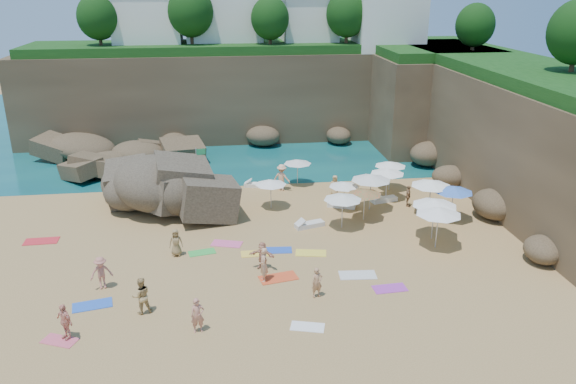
{
  "coord_description": "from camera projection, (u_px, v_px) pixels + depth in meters",
  "views": [
    {
      "loc": [
        -2.17,
        -28.89,
        14.07
      ],
      "look_at": [
        2.0,
        3.0,
        2.0
      ],
      "focal_mm": 35.0,
      "sensor_mm": 36.0,
      "label": 1
    }
  ],
  "objects": [
    {
      "name": "marina_masts",
      "position": [
        73.0,
        98.0,
        56.82
      ],
      "size": [
        3.1,
        0.1,
        6.0
      ],
      "color": "white",
      "rests_on": "ground"
    },
    {
      "name": "towel_12",
      "position": [
        311.0,
        253.0,
        31.01
      ],
      "size": [
        1.82,
        1.15,
        0.03
      ],
      "primitive_type": "cube",
      "rotation": [
        0.0,
        0.0,
        -0.19
      ],
      "color": "yellow",
      "rests_on": "ground"
    },
    {
      "name": "towel_4",
      "position": [
        256.0,
        253.0,
        30.95
      ],
      "size": [
        1.62,
        0.83,
        0.03
      ],
      "primitive_type": "cube",
      "rotation": [
        0.0,
        0.0,
        0.02
      ],
      "color": "yellow",
      "rests_on": "ground"
    },
    {
      "name": "parasol_4",
      "position": [
        390.0,
        164.0,
        39.87
      ],
      "size": [
        2.23,
        2.23,
        2.11
      ],
      "color": "silver",
      "rests_on": "ground"
    },
    {
      "name": "person_lie_0",
      "position": [
        103.0,
        284.0,
        27.39
      ],
      "size": [
        1.52,
        1.9,
        0.44
      ],
      "primitive_type": "imported",
      "rotation": [
        0.0,
        0.0,
        0.31
      ],
      "color": "#BD705E",
      "rests_on": "ground"
    },
    {
      "name": "clifftop_buildings",
      "position": [
        267.0,
        14.0,
        52.39
      ],
      "size": [
        28.48,
        9.48,
        7.0
      ],
      "color": "white",
      "rests_on": "cliff_back"
    },
    {
      "name": "parasol_7",
      "position": [
        343.0,
        197.0,
        33.54
      ],
      "size": [
        2.31,
        2.31,
        2.19
      ],
      "color": "silver",
      "rests_on": "ground"
    },
    {
      "name": "parasol_9",
      "position": [
        439.0,
        211.0,
        30.95
      ],
      "size": [
        2.54,
        2.54,
        2.41
      ],
      "color": "silver",
      "rests_on": "ground"
    },
    {
      "name": "person_lie_3",
      "position": [
        263.0,
        265.0,
        29.29
      ],
      "size": [
        1.84,
        1.89,
        0.39
      ],
      "primitive_type": "imported",
      "rotation": [
        0.0,
        0.0,
        -0.41
      ],
      "color": "tan",
      "rests_on": "ground"
    },
    {
      "name": "parasol_5",
      "position": [
        371.0,
        177.0,
        36.15
      ],
      "size": [
        2.59,
        2.59,
        2.45
      ],
      "color": "silver",
      "rests_on": "ground"
    },
    {
      "name": "ground",
      "position": [
        260.0,
        245.0,
        32.03
      ],
      "size": [
        120.0,
        120.0,
        0.0
      ],
      "primitive_type": "plane",
      "color": "tan",
      "rests_on": "ground"
    },
    {
      "name": "towel_13",
      "position": [
        358.0,
        275.0,
        28.67
      ],
      "size": [
        1.95,
        1.09,
        0.03
      ],
      "primitive_type": "cube",
      "rotation": [
        0.0,
        0.0,
        -0.08
      ],
      "color": "silver",
      "rests_on": "ground"
    },
    {
      "name": "person_stand_1",
      "position": [
        141.0,
        296.0,
        25.14
      ],
      "size": [
        1.01,
        0.89,
        1.76
      ],
      "primitive_type": "imported",
      "rotation": [
        0.0,
        0.0,
        3.44
      ],
      "color": "tan",
      "rests_on": "ground"
    },
    {
      "name": "lounger_5",
      "position": [
        310.0,
        225.0,
        34.31
      ],
      "size": [
        1.92,
        1.12,
        0.28
      ],
      "primitive_type": "cube",
      "rotation": [
        0.0,
        0.0,
        0.3
      ],
      "color": "silver",
      "rests_on": "ground"
    },
    {
      "name": "towel_6",
      "position": [
        390.0,
        288.0,
        27.42
      ],
      "size": [
        1.69,
        0.92,
        0.03
      ],
      "primitive_type": "cube",
      "rotation": [
        0.0,
        0.0,
        0.06
      ],
      "color": "purple",
      "rests_on": "ground"
    },
    {
      "name": "person_stand_2",
      "position": [
        282.0,
        177.0,
        40.09
      ],
      "size": [
        1.32,
        1.12,
        1.93
      ],
      "primitive_type": "imported",
      "rotation": [
        0.0,
        0.0,
        2.55
      ],
      "color": "#F6B78C",
      "rests_on": "ground"
    },
    {
      "name": "towel_5",
      "position": [
        308.0,
        327.0,
        24.37
      ],
      "size": [
        1.61,
        1.1,
        0.03
      ],
      "primitive_type": "cube",
      "rotation": [
        0.0,
        0.0,
        -0.27
      ],
      "color": "white",
      "rests_on": "ground"
    },
    {
      "name": "parasol_3",
      "position": [
        387.0,
        171.0,
        38.07
      ],
      "size": [
        2.33,
        2.33,
        2.2
      ],
      "color": "silver",
      "rests_on": "ground"
    },
    {
      "name": "cliff_right",
      "position": [
        513.0,
        131.0,
        40.36
      ],
      "size": [
        8.0,
        30.0,
        8.0
      ],
      "primitive_type": "cube",
      "color": "brown",
      "rests_on": "ground"
    },
    {
      "name": "lounger_3",
      "position": [
        384.0,
        200.0,
        38.28
      ],
      "size": [
        1.9,
        1.03,
        0.28
      ],
      "primitive_type": "cube",
      "rotation": [
        0.0,
        0.0,
        0.25
      ],
      "color": "white",
      "rests_on": "ground"
    },
    {
      "name": "lounger_4",
      "position": [
        457.0,
        194.0,
        39.35
      ],
      "size": [
        1.82,
        0.83,
        0.27
      ],
      "primitive_type": "cube",
      "rotation": [
        0.0,
        0.0,
        0.15
      ],
      "color": "white",
      "rests_on": "ground"
    },
    {
      "name": "parasol_2",
      "position": [
        344.0,
        184.0,
        36.39
      ],
      "size": [
        2.02,
        2.02,
        1.91
      ],
      "color": "silver",
      "rests_on": "ground"
    },
    {
      "name": "parasol_10",
      "position": [
        454.0,
        189.0,
        34.59
      ],
      "size": [
        2.4,
        2.4,
        2.27
      ],
      "color": "silver",
      "rests_on": "ground"
    },
    {
      "name": "towel_0",
      "position": [
        92.0,
        305.0,
        26.0
      ],
      "size": [
        1.92,
        1.23,
        0.03
      ],
      "primitive_type": "cube",
      "rotation": [
        0.0,
        0.0,
        0.21
      ],
      "color": "blue",
      "rests_on": "ground"
    },
    {
      "name": "person_stand_0",
      "position": [
        198.0,
        315.0,
        23.8
      ],
      "size": [
        0.64,
        0.47,
        1.59
      ],
      "primitive_type": "imported",
      "rotation": [
        0.0,
        0.0,
        0.17
      ],
      "color": "tan",
      "rests_on": "ground"
    },
    {
      "name": "lounger_1",
      "position": [
        342.0,
        205.0,
        37.34
      ],
      "size": [
        1.94,
        1.24,
        0.29
      ],
      "primitive_type": "cube",
      "rotation": [
        0.0,
        0.0,
        -0.37
      ],
      "color": "white",
      "rests_on": "ground"
    },
    {
      "name": "towel_2",
      "position": [
        278.0,
        278.0,
        28.41
      ],
      "size": [
        2.07,
        1.32,
        0.03
      ],
      "primitive_type": "cube",
      "rotation": [
        0.0,
        0.0,
        0.2
      ],
      "color": "#E34B23",
      "rests_on": "ground"
    },
    {
      "name": "parasol_0",
      "position": [
        298.0,
        162.0,
        40.93
      ],
      "size": [
        2.04,
        2.04,
        1.93
      ],
      "color": "silver",
      "rests_on": "ground"
    },
    {
      "name": "person_stand_5",
      "position": [
        165.0,
        183.0,
        38.95
      ],
      "size": [
        1.85,
        0.94,
        1.91
      ],
      "primitive_type": "imported",
      "rotation": [
        0.0,
        0.0,
        0.25
      ],
      "color": "#AA6255",
      "rests_on": "ground"
    },
    {
      "name": "person_lie_1",
      "position": [
        67.0,
        334.0,
        23.55
      ],
      "size": [
        1.76,
        1.82,
        0.39
      ],
      "primitive_type": "imported",
      "rotation": [
        0.0,
        0.0,
        -0.72
      ],
      "color": "#ED9C87",
      "rests_on": "ground"
    },
    {
      "name": "parasol_8",
      "position": [
        431.0,
        183.0,
        35.31
      ],
      "size": [
        2.54,
        2.54,
        2.4
      ],
      "color": "silver",
      "rests_on": "ground"
    },
    {
      "name": "person_stand_6",
      "position": [
        263.0,
        265.0,
        27.84
      ],
      "size": [
        0.45,
        0.67,
        1.81
      ],
      "primitive_type": "imported",
      "rotation": [
        0.0,
        0.0,
        4.73
      ],
      "color": "tan",
      "rests_on": "ground"
    },
    {
      "name": "cliff_corner",
      "position": [
        426.0,
        99.0,
        51.25
      ],
      "size": [
        10.0,
        12.0,
        8.0
      ],
      "primitive_type": "cube",
      "color": "brown",
      "rests_on": "ground"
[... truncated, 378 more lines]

